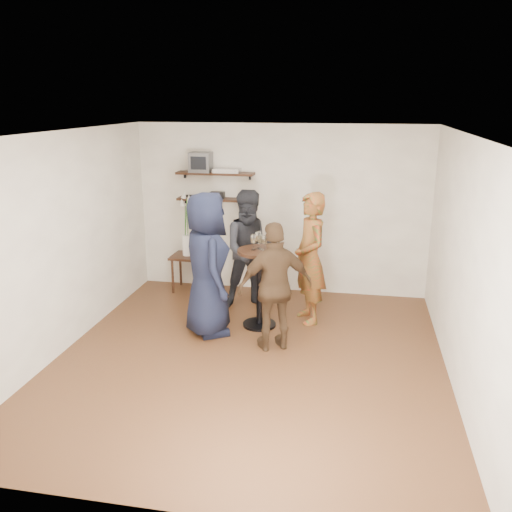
{
  "coord_description": "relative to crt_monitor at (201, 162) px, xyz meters",
  "views": [
    {
      "loc": [
        1.16,
        -5.65,
        2.95
      ],
      "look_at": [
        0.01,
        0.4,
        1.15
      ],
      "focal_mm": 38.0,
      "sensor_mm": 36.0,
      "label": 1
    }
  ],
  "objects": [
    {
      "name": "crt_monitor",
      "position": [
        0.0,
        0.0,
        0.0
      ],
      "size": [
        0.32,
        0.3,
        0.3
      ],
      "primitive_type": "cube",
      "color": "#59595B",
      "rests_on": "shelf_upper"
    },
    {
      "name": "person_dark",
      "position": [
        0.92,
        -0.71,
        -1.15
      ],
      "size": [
        1.01,
        0.9,
        1.73
      ],
      "primitive_type": "imported",
      "rotation": [
        0.0,
        0.0,
        0.35
      ],
      "color": "black",
      "rests_on": "room"
    },
    {
      "name": "dvd_deck",
      "position": [
        0.4,
        0.0,
        -0.12
      ],
      "size": [
        0.4,
        0.24,
        0.06
      ],
      "primitive_type": "cube",
      "color": "silver",
      "rests_on": "shelf_upper"
    },
    {
      "name": "radio",
      "position": [
        0.25,
        0.0,
        -0.5
      ],
      "size": [
        0.22,
        0.1,
        0.1
      ],
      "primitive_type": "cube",
      "color": "black",
      "rests_on": "shelf_lower"
    },
    {
      "name": "person_plaid",
      "position": [
        1.79,
        -1.06,
        -1.13
      ],
      "size": [
        0.67,
        0.77,
        1.78
      ],
      "primitive_type": "imported",
      "rotation": [
        0.0,
        0.0,
        -1.12
      ],
      "color": "red",
      "rests_on": "room"
    },
    {
      "name": "drinks_table",
      "position": [
        1.16,
        -1.37,
        -1.34
      ],
      "size": [
        0.58,
        0.58,
        1.06
      ],
      "color": "black",
      "rests_on": "room"
    },
    {
      "name": "room",
      "position": [
        1.22,
        -2.38,
        -0.72
      ],
      "size": [
        4.58,
        5.08,
        2.68
      ],
      "color": "#4E2619",
      "rests_on": "ground"
    },
    {
      "name": "wine_glass_fr",
      "position": [
        1.23,
        -1.39,
        -0.82
      ],
      "size": [
        0.07,
        0.07,
        0.2
      ],
      "color": "silver",
      "rests_on": "drinks_table"
    },
    {
      "name": "shelf_lower",
      "position": [
        0.22,
        0.0,
        -0.57
      ],
      "size": [
        1.2,
        0.25,
        0.04
      ],
      "primitive_type": "cube",
      "color": "black",
      "rests_on": "room"
    },
    {
      "name": "wine_glass_fl",
      "position": [
        1.08,
        -1.39,
        -0.82
      ],
      "size": [
        0.07,
        0.07,
        0.2
      ],
      "color": "silver",
      "rests_on": "drinks_table"
    },
    {
      "name": "wine_glass_bl",
      "position": [
        1.13,
        -1.31,
        -0.8
      ],
      "size": [
        0.07,
        0.07,
        0.22
      ],
      "color": "silver",
      "rests_on": "drinks_table"
    },
    {
      "name": "shelf_upper",
      "position": [
        0.22,
        0.0,
        -0.17
      ],
      "size": [
        1.2,
        0.25,
        0.04
      ],
      "primitive_type": "cube",
      "color": "black",
      "rests_on": "room"
    },
    {
      "name": "vase_lilies",
      "position": [
        -0.21,
        -0.18,
        -1.11
      ],
      "size": [
        0.2,
        0.21,
        1.04
      ],
      "rotation": [
        0.0,
        0.0,
        -0.04
      ],
      "color": "white",
      "rests_on": "side_table"
    },
    {
      "name": "side_table",
      "position": [
        -0.21,
        -0.17,
        -1.54
      ],
      "size": [
        0.5,
        0.5,
        0.58
      ],
      "rotation": [
        0.0,
        0.0,
        -0.04
      ],
      "color": "black",
      "rests_on": "room"
    },
    {
      "name": "wine_glass_br",
      "position": [
        1.17,
        -1.35,
        -0.83
      ],
      "size": [
        0.06,
        0.06,
        0.19
      ],
      "color": "silver",
      "rests_on": "drinks_table"
    },
    {
      "name": "person_brown",
      "position": [
        1.47,
        -2.0,
        -1.23
      ],
      "size": [
        1.0,
        0.75,
        1.58
      ],
      "primitive_type": "imported",
      "rotation": [
        0.0,
        0.0,
        3.6
      ],
      "color": "#422D1C",
      "rests_on": "room"
    },
    {
      "name": "person_navy",
      "position": [
        0.54,
        -1.71,
        -1.09
      ],
      "size": [
        0.95,
        1.08,
        1.85
      ],
      "primitive_type": "imported",
      "rotation": [
        0.0,
        0.0,
        2.07
      ],
      "color": "black",
      "rests_on": "room"
    },
    {
      "name": "power_strip",
      "position": [
        -0.12,
        0.05,
        -0.54
      ],
      "size": [
        0.3,
        0.05,
        0.03
      ],
      "primitive_type": "cube",
      "color": "black",
      "rests_on": "shelf_lower"
    }
  ]
}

